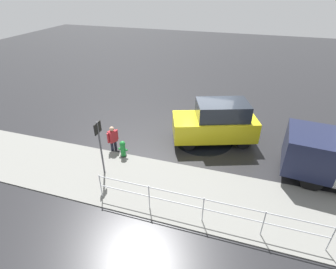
{
  "coord_description": "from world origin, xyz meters",
  "views": [
    {
      "loc": [
        -1.7,
        11.37,
        6.93
      ],
      "look_at": [
        1.3,
        1.76,
        0.9
      ],
      "focal_mm": 28.0,
      "sensor_mm": 36.0,
      "label": 1
    }
  ],
  "objects_px": {
    "pedestrian": "(113,137)",
    "sign_post": "(100,141)",
    "fire_hydrant": "(123,149)",
    "moving_hatchback": "(216,122)"
  },
  "relations": [
    {
      "from": "pedestrian",
      "to": "sign_post",
      "type": "xyz_separation_m",
      "value": [
        -0.44,
        1.69,
        0.9
      ]
    },
    {
      "from": "pedestrian",
      "to": "fire_hydrant",
      "type": "bearing_deg",
      "value": 150.43
    },
    {
      "from": "moving_hatchback",
      "to": "sign_post",
      "type": "height_order",
      "value": "sign_post"
    },
    {
      "from": "fire_hydrant",
      "to": "sign_post",
      "type": "bearing_deg",
      "value": 80.2
    },
    {
      "from": "pedestrian",
      "to": "sign_post",
      "type": "relative_size",
      "value": 0.51
    },
    {
      "from": "moving_hatchback",
      "to": "fire_hydrant",
      "type": "relative_size",
      "value": 5.29
    },
    {
      "from": "pedestrian",
      "to": "sign_post",
      "type": "bearing_deg",
      "value": 104.58
    },
    {
      "from": "fire_hydrant",
      "to": "pedestrian",
      "type": "distance_m",
      "value": 0.82
    },
    {
      "from": "moving_hatchback",
      "to": "pedestrian",
      "type": "xyz_separation_m",
      "value": [
        4.38,
        2.18,
        -0.34
      ]
    },
    {
      "from": "moving_hatchback",
      "to": "pedestrian",
      "type": "relative_size",
      "value": 3.48
    }
  ]
}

